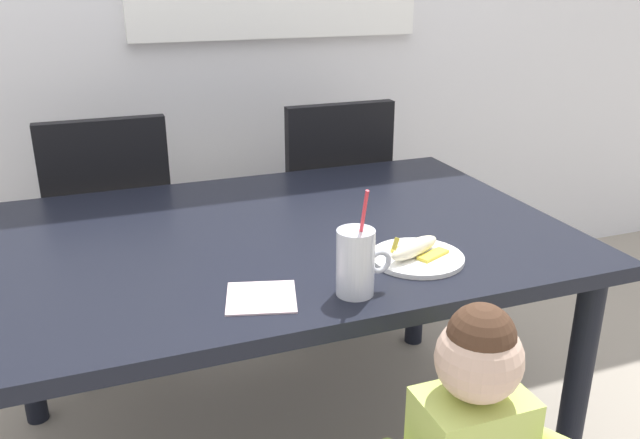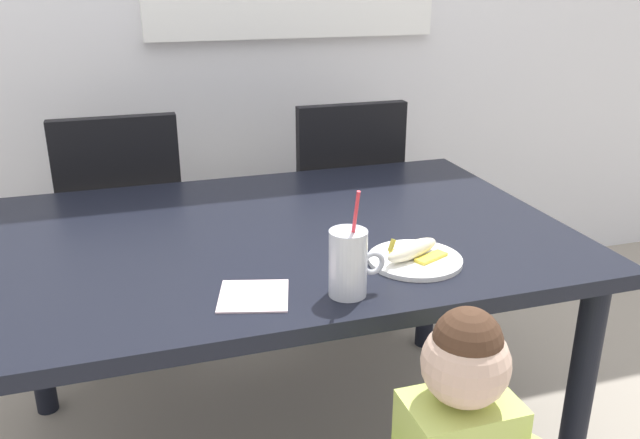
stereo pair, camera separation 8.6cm
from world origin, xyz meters
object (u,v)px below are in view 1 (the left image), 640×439
dining_chair_left (111,226)px  milk_cup (356,266)px  snack_plate (417,258)px  peeled_banana (415,248)px  dining_table (273,260)px  dining_chair_right (329,202)px  paper_napkin (261,297)px

dining_chair_left → milk_cup: bearing=111.6°
snack_plate → dining_chair_left: bearing=122.7°
snack_plate → peeled_banana: (-0.01, 0.00, 0.03)m
dining_table → peeled_banana: 0.42m
dining_chair_left → peeled_banana: bearing=122.5°
dining_table → peeled_banana: bearing=-47.7°
dining_table → dining_chair_right: dining_chair_right is taller
milk_cup → snack_plate: (0.21, 0.11, -0.06)m
dining_chair_right → paper_napkin: bearing=62.0°
dining_table → paper_napkin: 0.40m
dining_table → peeled_banana: (0.27, -0.30, 0.12)m
milk_cup → peeled_banana: size_ratio=1.42×
dining_chair_right → peeled_banana: dining_chair_right is taller
snack_plate → paper_napkin: snack_plate is taller
milk_cup → snack_plate: size_ratio=1.09×
milk_cup → snack_plate: bearing=27.6°
dining_table → paper_napkin: (-0.13, -0.36, 0.09)m
dining_table → peeled_banana: size_ratio=9.00×
dining_chair_right → milk_cup: milk_cup is taller
milk_cup → snack_plate: 0.25m
dining_table → milk_cup: 0.45m
dining_chair_left → milk_cup: (0.46, -1.17, 0.27)m
milk_cup → peeled_banana: milk_cup is taller
paper_napkin → peeled_banana: bearing=8.8°
dining_table → milk_cup: bearing=-80.8°
dining_chair_right → dining_chair_left: bearing=-1.7°
dining_chair_right → snack_plate: (-0.17, -1.03, 0.21)m
snack_plate → dining_table: bearing=132.8°
dining_chair_left → paper_napkin: size_ratio=6.40×
dining_chair_left → snack_plate: dining_chair_left is taller
dining_chair_right → peeled_banana: (-0.17, -1.03, 0.24)m
milk_cup → peeled_banana: (0.21, 0.11, -0.04)m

